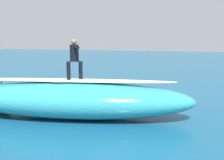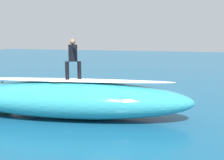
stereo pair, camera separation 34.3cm
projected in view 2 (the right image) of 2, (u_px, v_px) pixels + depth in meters
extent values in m
plane|color=#145175|center=(104.00, 101.00, 13.06)|extent=(120.00, 120.00, 0.00)
ellipsoid|color=teal|center=(72.00, 99.00, 10.31)|extent=(9.55, 4.47, 1.42)
ellipsoid|color=white|center=(71.00, 80.00, 10.20)|extent=(7.84, 2.66, 0.08)
ellipsoid|color=#EAE5C6|center=(73.00, 80.00, 10.19)|extent=(1.72, 1.54, 0.07)
cylinder|color=black|center=(67.00, 71.00, 10.06)|extent=(0.15, 0.15, 0.70)
cylinder|color=black|center=(79.00, 70.00, 10.20)|extent=(0.15, 0.15, 0.70)
cylinder|color=black|center=(73.00, 53.00, 10.03)|extent=(0.47, 0.47, 0.63)
sphere|color=#936B4C|center=(73.00, 42.00, 9.97)|extent=(0.22, 0.22, 0.22)
cylinder|color=black|center=(75.00, 47.00, 9.58)|extent=(0.43, 0.50, 0.10)
cylinder|color=black|center=(71.00, 47.00, 10.42)|extent=(0.43, 0.50, 0.10)
ellipsoid|color=silver|center=(139.00, 95.00, 14.47)|extent=(2.19, 1.06, 0.07)
cylinder|color=black|center=(139.00, 91.00, 14.44)|extent=(0.92, 0.52, 0.31)
sphere|color=#936B4C|center=(129.00, 90.00, 14.50)|extent=(0.22, 0.22, 0.22)
cylinder|color=black|center=(154.00, 93.00, 14.44)|extent=(0.74, 0.31, 0.14)
cylinder|color=black|center=(154.00, 94.00, 14.27)|extent=(0.74, 0.31, 0.14)
sphere|color=yellow|center=(3.00, 100.00, 11.73)|extent=(0.71, 0.71, 0.71)
cylinder|color=#262626|center=(3.00, 87.00, 11.64)|extent=(0.07, 0.07, 0.49)
ellipsoid|color=white|center=(9.00, 105.00, 12.10)|extent=(0.72, 0.72, 0.14)
ellipsoid|color=white|center=(113.00, 99.00, 13.33)|extent=(1.24, 1.13, 0.08)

